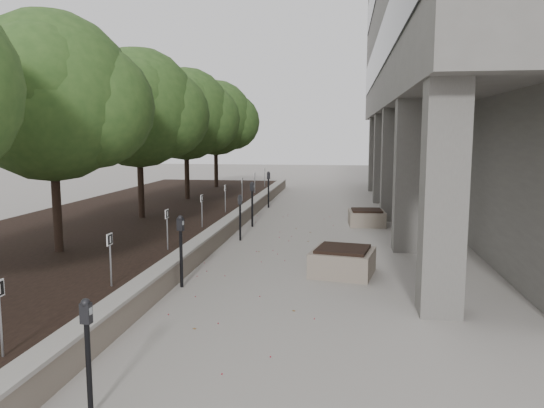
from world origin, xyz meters
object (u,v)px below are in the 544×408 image
Objects in this scene: parking_meter_5 at (268,190)px; parking_meter_3 at (240,218)px; planter_back at (367,217)px; crabapple_tree_2 at (53,133)px; crabapple_tree_3 at (139,133)px; crabapple_tree_4 at (186,134)px; crabapple_tree_5 at (216,134)px; parking_meter_1 at (88,358)px; planter_front at (343,261)px; parking_meter_2 at (181,251)px; parking_meter_4 at (252,204)px.

parking_meter_3 is at bearing -106.20° from parking_meter_5.
parking_meter_5 is 1.30× the size of planter_back.
crabapple_tree_2 is 5.67m from parking_meter_3.
crabapple_tree_4 is at bearing 90.00° from crabapple_tree_3.
planter_back is (3.77, 3.08, -0.40)m from parking_meter_3.
crabapple_tree_2 is 15.00m from crabapple_tree_5.
parking_meter_1 is 6.88m from planter_front.
crabapple_tree_5 reaches higher than planter_front.
parking_meter_3 is (3.54, -11.32, -2.44)m from crabapple_tree_5.
crabapple_tree_4 is 8.49m from planter_back.
crabapple_tree_5 reaches higher than parking_meter_2.
parking_meter_5 is at bearing 72.28° from crabapple_tree_2.
crabapple_tree_4 reaches higher than parking_meter_1.
planter_back is (3.94, -3.79, -0.50)m from parking_meter_5.
crabapple_tree_2 is at bearing -90.00° from crabapple_tree_5.
parking_meter_4 is at bearing 103.65° from parking_meter_2.
planter_back is at bearing 78.14° from parking_meter_2.
crabapple_tree_3 is 3.55× the size of parking_meter_4.
parking_meter_3 is (3.54, -6.32, -2.44)m from crabapple_tree_4.
planter_front is 1.10× the size of planter_back.
crabapple_tree_4 reaches higher than parking_meter_4.
crabapple_tree_2 is at bearing -125.34° from parking_meter_5.
planter_front is (3.24, 1.44, -0.44)m from parking_meter_2.
planter_front is (3.04, -5.65, -0.46)m from parking_meter_4.
parking_meter_4 is 4.57m from parking_meter_5.
crabapple_tree_2 is 1.00× the size of crabapple_tree_4.
parking_meter_3 is 6.87m from parking_meter_5.
parking_meter_1 is 4.90m from parking_meter_2.
crabapple_tree_4 is 4.17× the size of planter_front.
parking_meter_3 is 2.30m from parking_meter_4.
crabapple_tree_5 is 12.11m from parking_meter_3.
crabapple_tree_3 is 11.87m from parking_meter_1.
parking_meter_2 is 7.08m from parking_meter_4.
parking_meter_2 is at bearing -117.11° from planter_back.
crabapple_tree_3 is at bearing 144.50° from planter_front.
crabapple_tree_2 is 3.55× the size of parking_meter_4.
parking_meter_3 is at bearing -20.37° from crabapple_tree_3.
crabapple_tree_5 is 4.58× the size of planter_back.
crabapple_tree_2 is 3.67× the size of parking_meter_2.
parking_meter_3 reaches higher than planter_front.
crabapple_tree_3 is 4.33m from parking_meter_4.
crabapple_tree_4 is at bearing -90.00° from crabapple_tree_5.
crabapple_tree_5 reaches higher than parking_meter_1.
parking_meter_1 is at bearing -113.36° from planter_front.
parking_meter_5 is (-0.44, 16.52, 0.10)m from parking_meter_1.
parking_meter_4 reaches higher than planter_back.
planter_back is at bearing 13.54° from crabapple_tree_3.
parking_meter_1 is 0.88× the size of parking_meter_4.
crabapple_tree_5 is (0.00, 5.00, 0.00)m from crabapple_tree_4.
parking_meter_3 is at bearing 131.80° from planter_front.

